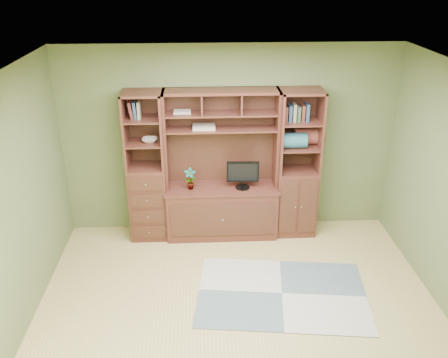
{
  "coord_description": "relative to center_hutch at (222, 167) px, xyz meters",
  "views": [
    {
      "loc": [
        -0.38,
        -4.05,
        3.53
      ],
      "look_at": [
        -0.11,
        1.2,
        1.1
      ],
      "focal_mm": 38.0,
      "sensor_mm": 36.0,
      "label": 1
    }
  ],
  "objects": [
    {
      "name": "orchid",
      "position": [
        -0.43,
        -0.03,
        -0.14
      ],
      "size": [
        0.16,
        0.11,
        0.3
      ],
      "primitive_type": "imported",
      "color": "#A54B37",
      "rests_on": "center_hutch"
    },
    {
      "name": "blanket_teal",
      "position": [
        0.93,
        -0.01,
        0.37
      ],
      "size": [
        0.35,
        0.2,
        0.2
      ],
      "primitive_type": "cube",
      "color": "#275D69",
      "rests_on": "right_tower"
    },
    {
      "name": "left_tower",
      "position": [
        -1.0,
        0.04,
        0.0
      ],
      "size": [
        0.5,
        0.45,
        2.05
      ],
      "primitive_type": "cube",
      "color": "#51251C",
      "rests_on": "ground"
    },
    {
      "name": "room",
      "position": [
        0.11,
        -1.73,
        0.28
      ],
      "size": [
        4.6,
        4.1,
        2.64
      ],
      "color": "tan",
      "rests_on": "ground"
    },
    {
      "name": "bowl",
      "position": [
        -0.93,
        0.04,
        0.39
      ],
      "size": [
        0.2,
        0.2,
        0.05
      ],
      "primitive_type": "imported",
      "color": "silver",
      "rests_on": "left_tower"
    },
    {
      "name": "monitor",
      "position": [
        0.28,
        -0.03,
        -0.03
      ],
      "size": [
        0.44,
        0.21,
        0.53
      ],
      "primitive_type": "cube",
      "rotation": [
        0.0,
        0.0,
        -0.04
      ],
      "color": "black",
      "rests_on": "center_hutch"
    },
    {
      "name": "magazines",
      "position": [
        -0.23,
        0.09,
        0.54
      ],
      "size": [
        0.29,
        0.21,
        0.04
      ],
      "primitive_type": "cube",
      "color": "#B0A496",
      "rests_on": "center_hutch"
    },
    {
      "name": "center_hutch",
      "position": [
        0.0,
        0.0,
        0.0
      ],
      "size": [
        1.54,
        0.53,
        2.05
      ],
      "primitive_type": "cube",
      "color": "#51251C",
      "rests_on": "ground"
    },
    {
      "name": "right_tower",
      "position": [
        1.02,
        0.04,
        0.0
      ],
      "size": [
        0.55,
        0.45,
        2.05
      ],
      "primitive_type": "cube",
      "color": "#51251C",
      "rests_on": "ground"
    },
    {
      "name": "blanket_red",
      "position": [
        1.17,
        0.12,
        0.38
      ],
      "size": [
        0.4,
        0.22,
        0.22
      ],
      "primitive_type": "cube",
      "color": "brown",
      "rests_on": "right_tower"
    },
    {
      "name": "rug",
      "position": [
        0.63,
        -1.38,
        -1.02
      ],
      "size": [
        2.09,
        1.52,
        0.01
      ],
      "primitive_type": "cube",
      "rotation": [
        0.0,
        0.0,
        -0.12
      ],
      "color": "gray",
      "rests_on": "ground"
    }
  ]
}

